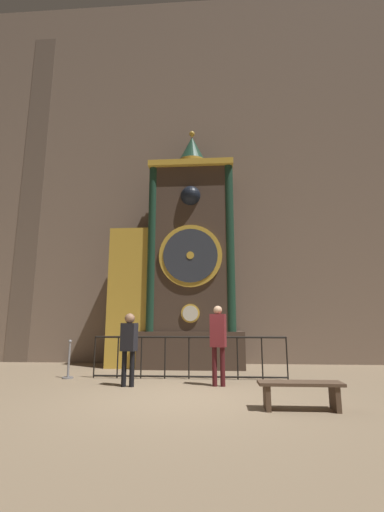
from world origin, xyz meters
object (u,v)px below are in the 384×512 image
object	(u,v)px
visitor_bench	(300,390)
visitor_near	(129,342)
visitor_far	(218,337)
clock_tower	(181,266)
stanchion_post	(69,366)

from	to	relation	value
visitor_bench	visitor_near	bearing A→B (deg)	150.88
visitor_far	clock_tower	bearing A→B (deg)	124.85
visitor_far	visitor_bench	world-z (taller)	visitor_far
clock_tower	visitor_near	bearing A→B (deg)	-103.01
visitor_near	visitor_bench	size ratio (longest dim) A/B	1.18
clock_tower	visitor_bench	distance (m)	6.59
visitor_far	stanchion_post	world-z (taller)	visitor_far
visitor_near	stanchion_post	world-z (taller)	visitor_near
clock_tower	stanchion_post	world-z (taller)	clock_tower
visitor_near	visitor_far	distance (m)	2.03
visitor_near	visitor_bench	bearing A→B (deg)	-14.88
clock_tower	visitor_bench	world-z (taller)	clock_tower
clock_tower	stanchion_post	distance (m)	4.64
visitor_near	visitor_bench	distance (m)	3.86
visitor_far	visitor_bench	xyz separation A→B (m)	(1.31, -2.04, -0.75)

